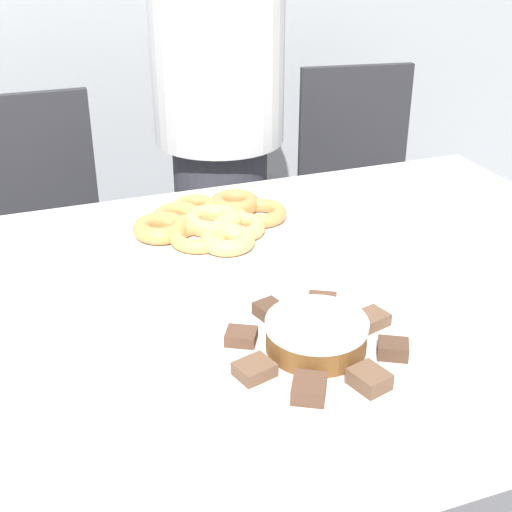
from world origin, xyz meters
TOP-DOWN VIEW (x-y plane):
  - table at (0.00, 0.00)m, footprint 1.63×1.09m
  - person_standing at (0.19, 0.85)m, footprint 0.37×0.37m
  - office_chair_left at (-0.34, 0.95)m, footprint 0.44×0.44m
  - office_chair_right at (0.74, 0.95)m, footprint 0.51×0.51m
  - plate_cake at (0.02, -0.21)m, footprint 0.33×0.33m
  - plate_donuts at (-0.00, 0.29)m, footprint 0.37×0.37m
  - frosted_cake at (0.02, -0.21)m, footprint 0.17×0.17m
  - lamington_0 at (-0.09, -0.15)m, footprint 0.06×0.06m
  - lamington_1 at (-0.10, -0.25)m, footprint 0.07×0.06m
  - lamington_2 at (-0.04, -0.32)m, footprint 0.07×0.07m
  - lamington_3 at (0.05, -0.33)m, footprint 0.06×0.07m
  - lamington_4 at (0.12, -0.27)m, footprint 0.06×0.06m
  - lamington_5 at (0.14, -0.18)m, footprint 0.06×0.06m
  - lamington_6 at (0.08, -0.11)m, footprint 0.07×0.07m
  - lamington_7 at (-0.02, -0.10)m, footprint 0.06×0.06m
  - donut_0 at (-0.00, 0.29)m, footprint 0.13×0.13m
  - donut_1 at (0.00, 0.19)m, footprint 0.11×0.11m
  - donut_2 at (0.04, 0.24)m, footprint 0.12×0.12m
  - donut_3 at (0.11, 0.30)m, footprint 0.12×0.12m
  - donut_4 at (0.08, 0.37)m, footprint 0.12×0.12m
  - donut_5 at (-0.01, 0.38)m, footprint 0.10×0.10m
  - donut_6 at (-0.07, 0.34)m, footprint 0.11×0.11m
  - donut_7 at (-0.12, 0.29)m, footprint 0.12×0.12m
  - donut_8 at (-0.05, 0.22)m, footprint 0.12×0.12m
  - napkin at (0.57, 0.01)m, footprint 0.19×0.17m

SIDE VIEW (x-z plane):
  - office_chair_left at x=-0.34m, z-range -0.02..0.88m
  - office_chair_right at x=0.74m, z-range -0.02..0.88m
  - table at x=0.00m, z-range 0.30..1.05m
  - napkin at x=0.57m, z-range 0.75..0.76m
  - plate_donuts at x=0.00m, z-range 0.75..0.76m
  - plate_cake at x=0.02m, z-range 0.75..0.76m
  - lamington_0 at x=-0.09m, z-range 0.76..0.78m
  - lamington_5 at x=0.14m, z-range 0.76..0.78m
  - lamington_1 at x=-0.10m, z-range 0.76..0.78m
  - lamington_6 at x=0.08m, z-range 0.76..0.78m
  - lamington_7 at x=-0.02m, z-range 0.76..0.78m
  - lamington_4 at x=0.12m, z-range 0.76..0.78m
  - lamington_2 at x=-0.04m, z-range 0.76..0.78m
  - lamington_3 at x=0.05m, z-range 0.76..0.79m
  - donut_8 at x=-0.05m, z-range 0.76..0.79m
  - donut_3 at x=0.11m, z-range 0.76..0.79m
  - donut_5 at x=-0.01m, z-range 0.76..0.79m
  - donut_2 at x=0.04m, z-range 0.76..0.79m
  - donut_6 at x=-0.07m, z-range 0.76..0.79m
  - donut_1 at x=0.00m, z-range 0.76..0.79m
  - donut_4 at x=0.08m, z-range 0.76..0.80m
  - donut_0 at x=0.00m, z-range 0.76..0.80m
  - donut_7 at x=-0.12m, z-range 0.76..0.80m
  - frosted_cake at x=0.02m, z-range 0.76..0.81m
  - person_standing at x=0.19m, z-range 0.03..1.62m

